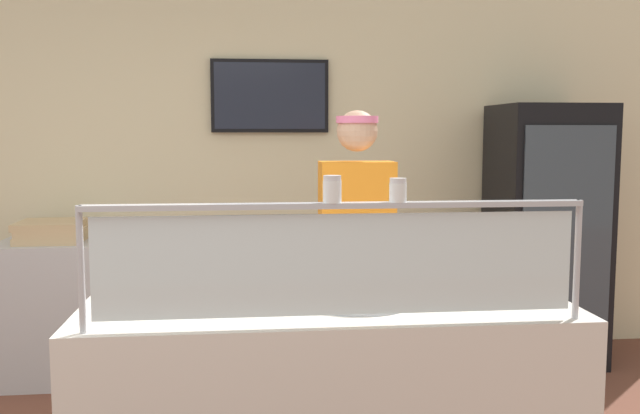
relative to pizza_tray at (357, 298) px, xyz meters
The scene contains 10 objects.
shop_rear_unit 2.41m from the pizza_tray, 92.99° to the left, with size 6.40×0.13×2.70m.
sneeze_guard 0.45m from the pizza_tray, 109.77° to the right, with size 1.82×0.06×0.45m.
pizza_tray is the anchor object (origin of this frame).
pizza_server 0.04m from the pizza_tray, 147.61° to the right, with size 0.07×0.28×0.01m, color #ADAFB7.
parmesan_shaker 0.60m from the pizza_tray, 113.19° to the right, with size 0.07×0.07×0.10m.
pepper_flake_shaker 0.59m from the pizza_tray, 74.72° to the right, with size 0.06×0.06×0.09m.
worker_figure 0.73m from the pizza_tray, 80.67° to the left, with size 0.41×0.50×1.76m.
drink_fridge 2.56m from the pizza_tray, 49.02° to the left, with size 0.72×0.67×1.84m.
prep_shelf 2.61m from the pizza_tray, 132.40° to the left, with size 0.70×0.55×0.93m, color #B7BABF.
pizza_box_stack 2.56m from the pizza_tray, 132.39° to the left, with size 0.43×0.41×0.14m.
Camera 1 is at (0.68, -2.37, 1.65)m, focal length 38.79 mm.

